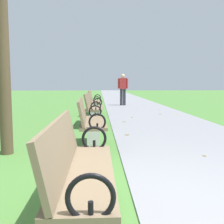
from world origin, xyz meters
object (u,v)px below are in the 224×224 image
object	(u,v)px
park_bench_4	(94,102)
pedestrian_walking	(123,88)
park_bench_1	(79,171)
park_bench_2	(90,122)
park_bench_3	(93,108)

from	to	relation	value
park_bench_4	pedestrian_walking	distance (m)	4.23
park_bench_4	pedestrian_walking	size ratio (longest dim) A/B	0.99
park_bench_1	pedestrian_walking	world-z (taller)	pedestrian_walking
park_bench_4	pedestrian_walking	world-z (taller)	pedestrian_walking
park_bench_2	park_bench_3	bearing A→B (deg)	90.00
park_bench_2	park_bench_3	size ratio (longest dim) A/B	1.00
park_bench_2	park_bench_4	distance (m)	5.23
park_bench_1	park_bench_3	size ratio (longest dim) A/B	0.99
pedestrian_walking	park_bench_2	bearing A→B (deg)	-98.81
park_bench_2	pedestrian_walking	world-z (taller)	pedestrian_walking
park_bench_1	park_bench_4	world-z (taller)	same
park_bench_4	park_bench_1	bearing A→B (deg)	-90.00
park_bench_1	park_bench_4	distance (m)	7.98
park_bench_4	park_bench_2	bearing A→B (deg)	-90.00
pedestrian_walking	park_bench_1	bearing A→B (deg)	-96.80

